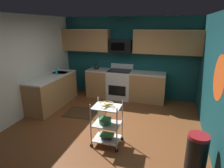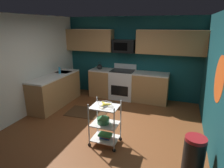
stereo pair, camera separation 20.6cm
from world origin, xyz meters
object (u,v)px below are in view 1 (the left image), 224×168
kettle (96,67)px  trash_can (197,153)px  oven_range (120,84)px  fruit_bowl (107,104)px  book_stack (107,136)px  microwave (121,46)px  rolling_cart (107,124)px  mixing_bowl_large (105,121)px  dish_soap_bottle (56,71)px

kettle → trash_can: size_ratio=0.40×
oven_range → fruit_bowl: size_ratio=4.04×
book_stack → trash_can: 1.67m
oven_range → microwave: bearing=90.3°
oven_range → book_stack: oven_range is taller
fruit_bowl → kettle: bearing=115.5°
trash_can → kettle: bearing=135.2°
kettle → trash_can: 4.13m
fruit_bowl → trash_can: bearing=-9.2°
kettle → microwave: bearing=7.7°
microwave → rolling_cart: microwave is taller
mixing_bowl_large → dish_soap_bottle: 2.68m
oven_range → dish_soap_bottle: bearing=-149.1°
book_stack → dish_soap_bottle: 2.79m
oven_range → rolling_cart: 2.65m
fruit_bowl → kettle: (-1.24, 2.60, 0.12)m
fruit_bowl → mixing_bowl_large: 0.36m
mixing_bowl_large → kettle: size_ratio=0.95×
book_stack → dish_soap_bottle: dish_soap_bottle is taller
oven_range → rolling_cart: size_ratio=1.20×
kettle → book_stack: bearing=-64.5°
rolling_cart → kettle: kettle is taller
oven_range → trash_can: oven_range is taller
rolling_cart → mixing_bowl_large: rolling_cart is taller
kettle → dish_soap_bottle: (-0.88, -1.01, 0.02)m
rolling_cart → book_stack: 0.27m
oven_range → trash_can: bearing=-54.1°
fruit_bowl → kettle: kettle is taller
book_stack → kettle: bearing=115.5°
oven_range → kettle: bearing=-179.7°
microwave → dish_soap_bottle: microwave is taller
trash_can → rolling_cart: bearing=170.8°
microwave → rolling_cart: (0.44, -2.71, -1.25)m
fruit_bowl → mixing_bowl_large: fruit_bowl is taller
book_stack → microwave: bearing=99.2°
rolling_cart → oven_range: bearing=99.5°
fruit_bowl → microwave: bearing=99.2°
fruit_bowl → trash_can: 1.75m
rolling_cart → fruit_bowl: rolling_cart is taller
fruit_bowl → mixing_bowl_large: (-0.04, -0.00, -0.36)m
book_stack → dish_soap_bottle: bearing=143.1°
rolling_cart → book_stack: rolling_cart is taller
rolling_cart → trash_can: 1.67m
book_stack → trash_can: trash_can is taller
oven_range → kettle: size_ratio=4.17×
microwave → book_stack: size_ratio=2.63×
oven_range → dish_soap_bottle: 2.04m
fruit_bowl → dish_soap_bottle: bearing=143.1°
rolling_cart → book_stack: (-0.00, 0.00, -0.27)m
oven_range → trash_can: 3.55m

